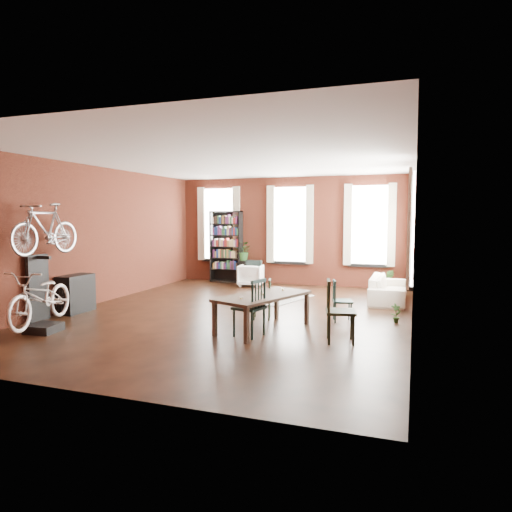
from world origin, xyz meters
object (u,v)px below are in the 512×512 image
at_px(dining_chair_b, 262,299).
at_px(bike_trainer, 44,328).
at_px(bookshelf, 226,247).
at_px(console_table, 76,294).
at_px(plant_stand, 245,272).
at_px(dining_chair_d, 342,301).
at_px(dining_chair_c, 341,311).
at_px(dining_chair_a, 249,308).
at_px(white_armchair, 251,274).
at_px(bicycle_floor, 40,272).
at_px(cream_sofa, 389,284).
at_px(dining_table, 263,312).

xyz_separation_m(dining_chair_b, bike_trainer, (-3.31, -2.27, -0.32)).
bearing_deg(bookshelf, dining_chair_b, -59.32).
distance_m(console_table, plant_stand, 5.54).
bearing_deg(dining_chair_d, console_table, 85.10).
relative_size(bookshelf, bike_trainer, 4.40).
bearing_deg(bike_trainer, dining_chair_c, 12.06).
height_order(dining_chair_a, dining_chair_c, dining_chair_c).
xyz_separation_m(white_armchair, bicycle_floor, (-1.66, -6.23, 0.73)).
height_order(dining_chair_d, bike_trainer, dining_chair_d).
xyz_separation_m(bookshelf, bike_trainer, (-0.64, -6.76, -1.03)).
bearing_deg(dining_chair_d, bookshelf, 29.90).
distance_m(dining_chair_a, dining_chair_b, 1.33).
relative_size(dining_chair_b, cream_sofa, 0.38).
bearing_deg(bicycle_floor, bike_trainer, 37.13).
distance_m(dining_chair_c, console_table, 5.71).
relative_size(dining_chair_b, bike_trainer, 1.59).
relative_size(dining_chair_a, dining_chair_c, 0.97).
distance_m(white_armchair, console_table, 5.19).
bearing_deg(white_armchair, dining_chair_d, 123.93).
distance_m(console_table, bicycle_floor, 1.83).
xyz_separation_m(dining_chair_c, plant_stand, (-3.79, 5.68, -0.16)).
xyz_separation_m(dining_table, white_armchair, (-1.97, 4.79, 0.03)).
relative_size(dining_chair_c, bookshelf, 0.46).
relative_size(white_armchair, bike_trainer, 1.38).
relative_size(dining_chair_c, cream_sofa, 0.49).
height_order(bookshelf, console_table, bookshelf).
bearing_deg(dining_chair_c, dining_chair_d, -5.36).
bearing_deg(white_armchair, cream_sofa, 156.29).
relative_size(dining_chair_b, dining_chair_c, 0.78).
xyz_separation_m(dining_chair_a, bike_trainer, (-3.52, -0.95, -0.42)).
distance_m(white_armchair, bicycle_floor, 6.49).
bearing_deg(bike_trainer, dining_chair_b, 34.42).
bearing_deg(bookshelf, dining_table, -60.89).
bearing_deg(cream_sofa, dining_chair_a, 153.22).
distance_m(dining_chair_c, dining_chair_d, 1.50).
relative_size(dining_chair_d, white_armchair, 1.16).
height_order(dining_table, dining_chair_c, dining_chair_c).
relative_size(white_armchair, console_table, 0.87).
bearing_deg(dining_chair_a, plant_stand, -144.29).
xyz_separation_m(dining_table, dining_chair_b, (-0.30, 0.84, 0.08)).
height_order(white_armchair, bicycle_floor, bicycle_floor).
xyz_separation_m(dining_chair_d, white_armchair, (-3.21, 3.65, -0.06)).
bearing_deg(dining_chair_c, bookshelf, 25.03).
height_order(dining_chair_c, white_armchair, dining_chair_c).
bearing_deg(cream_sofa, console_table, 119.33).
xyz_separation_m(bookshelf, bicycle_floor, (-0.65, -6.78, -0.03)).
height_order(dining_table, bicycle_floor, bicycle_floor).
xyz_separation_m(white_armchair, cream_sofa, (3.95, -1.15, 0.06)).
bearing_deg(dining_chair_a, dining_chair_c, 109.18).
height_order(dining_chair_d, white_armchair, dining_chair_d).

